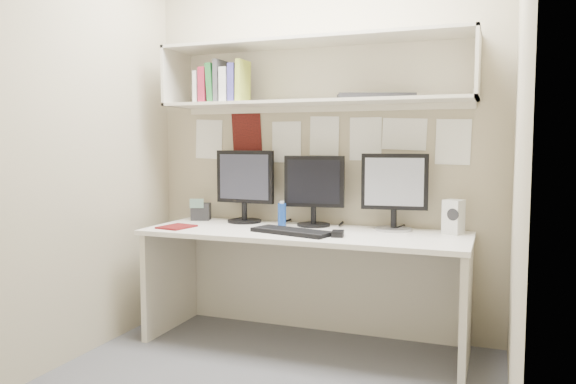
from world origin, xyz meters
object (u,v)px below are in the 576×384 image
at_px(monitor_center, 314,188).
at_px(keyboard, 292,232).
at_px(monitor_left, 245,184).
at_px(speaker, 453,217).
at_px(monitor_right, 394,189).
at_px(desk, 304,288).
at_px(desk_phone, 201,211).
at_px(maroon_notebook, 177,227).

distance_m(monitor_center, keyboard, 0.43).
bearing_deg(monitor_center, keyboard, -102.12).
relative_size(monitor_left, speaker, 2.39).
bearing_deg(keyboard, monitor_right, 48.05).
height_order(monitor_right, keyboard, monitor_right).
height_order(desk, desk_phone, desk_phone).
height_order(monitor_left, monitor_right, monitor_left).
bearing_deg(maroon_notebook, keyboard, 12.97).
relative_size(speaker, desk_phone, 1.31).
bearing_deg(keyboard, speaker, 35.46).
xyz_separation_m(keyboard, speaker, (0.91, 0.33, 0.09)).
bearing_deg(keyboard, monitor_center, 101.35).
bearing_deg(speaker, desk_phone, -158.45).
bearing_deg(monitor_center, speaker, -9.28).
bearing_deg(maroon_notebook, desk, 21.93).
height_order(monitor_center, keyboard, monitor_center).
xyz_separation_m(monitor_left, maroon_notebook, (-0.30, -0.39, -0.26)).
xyz_separation_m(monitor_left, desk_phone, (-0.34, -0.01, -0.21)).
xyz_separation_m(monitor_center, monitor_right, (0.52, -0.00, 0.01)).
distance_m(monitor_left, desk_phone, 0.40).
xyz_separation_m(monitor_left, monitor_right, (1.02, 0.00, -0.01)).
bearing_deg(monitor_right, monitor_left, 172.58).
height_order(monitor_left, monitor_center, monitor_left).
height_order(monitor_right, maroon_notebook, monitor_right).
distance_m(desk, monitor_center, 0.65).
bearing_deg(monitor_left, desk_phone, -175.11).
bearing_deg(desk_phone, monitor_left, -17.38).
relative_size(monitor_left, desk_phone, 3.13).
distance_m(monitor_left, keyboard, 0.64).
distance_m(desk, keyboard, 0.40).
height_order(monitor_right, speaker, monitor_right).
height_order(desk, monitor_left, monitor_left).
xyz_separation_m(monitor_center, speaker, (0.88, -0.02, -0.15)).
bearing_deg(desk, speaker, 12.75).
height_order(keyboard, maroon_notebook, keyboard).
bearing_deg(speaker, monitor_left, -158.99).
relative_size(monitor_left, monitor_right, 1.03).
distance_m(desk, monitor_right, 0.84).
bearing_deg(monitor_right, speaker, -10.86).
relative_size(monitor_right, maroon_notebook, 2.22).
distance_m(monitor_left, speaker, 1.39).
height_order(monitor_center, desk_phone, monitor_center).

